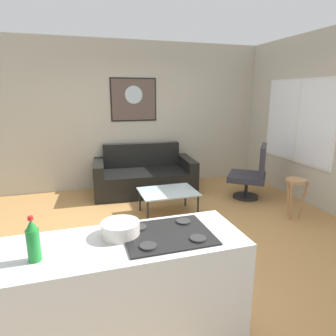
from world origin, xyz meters
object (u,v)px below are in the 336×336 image
object	(u,v)px
coffee_table	(168,193)
soda_bottle	(33,241)
armchair	(252,174)
wall_painting	(134,100)
mixing_bowl	(121,229)
bar_stool	(295,189)
couch	(144,177)

from	to	relation	value
coffee_table	soda_bottle	bearing A→B (deg)	-123.22
armchair	wall_painting	bearing A→B (deg)	142.31
mixing_bowl	bar_stool	bearing A→B (deg)	28.51
soda_bottle	wall_painting	distance (m)	4.31
couch	mixing_bowl	bearing A→B (deg)	-105.18
coffee_table	bar_stool	world-z (taller)	bar_stool
soda_bottle	armchair	bearing A→B (deg)	39.45
couch	armchair	world-z (taller)	armchair
bar_stool	soda_bottle	world-z (taller)	soda_bottle
couch	soda_bottle	distance (m)	3.90
couch	soda_bottle	world-z (taller)	soda_bottle
couch	armchair	bearing A→B (deg)	-28.01
coffee_table	wall_painting	bearing A→B (deg)	96.12
couch	soda_bottle	bearing A→B (deg)	-112.13
coffee_table	mixing_bowl	world-z (taller)	mixing_bowl
coffee_table	wall_painting	world-z (taller)	wall_painting
coffee_table	bar_stool	distance (m)	1.89
armchair	bar_stool	xyz separation A→B (m)	(0.12, -0.95, 0.00)
wall_painting	soda_bottle	bearing A→B (deg)	-108.82
armchair	coffee_table	bearing A→B (deg)	-171.10
armchair	wall_painting	size ratio (longest dim) A/B	1.09
armchair	mixing_bowl	distance (m)	3.65
bar_stool	soda_bottle	distance (m)	3.74
couch	bar_stool	size ratio (longest dim) A/B	3.13
couch	wall_painting	distance (m)	1.50
armchair	soda_bottle	xyz separation A→B (m)	(-3.19, -2.62, 0.55)
armchair	bar_stool	distance (m)	0.96
couch	bar_stool	distance (m)	2.65
coffee_table	armchair	distance (m)	1.66
bar_stool	wall_painting	world-z (taller)	wall_painting
wall_painting	couch	bearing A→B (deg)	-81.34
bar_stool	mixing_bowl	size ratio (longest dim) A/B	2.32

